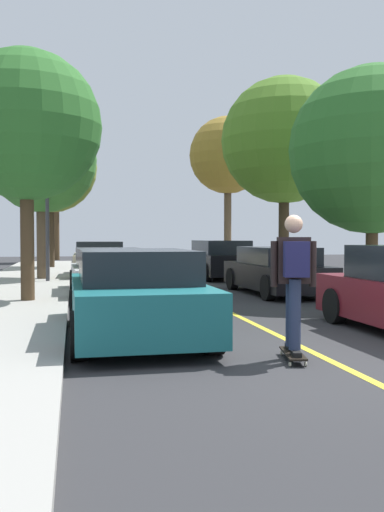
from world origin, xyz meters
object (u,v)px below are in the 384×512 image
at_px(street_tree_right_nearest, 373,151).
at_px(skateboarder, 294,274).
at_px(parked_car_left_far, 99,260).
at_px(street_tree_left_farthest, 56,177).
at_px(parked_car_right_near, 276,271).
at_px(parked_car_left_nearest, 135,295).
at_px(parked_car_left_near, 110,273).
at_px(street_tree_left_nearest, 26,126).
at_px(street_tree_left_far, 51,167).
at_px(street_tree_left_near, 42,160).
at_px(street_tree_right_far, 228,156).
at_px(parked_car_right_far, 220,260).
at_px(skateboard, 293,354).
at_px(streetlamp, 47,184).

bearing_deg(street_tree_right_nearest, skateboarder, -125.72).
relative_size(parked_car_left_far, street_tree_left_farthest, 0.67).
height_order(parked_car_right_near, street_tree_left_farthest, street_tree_left_farthest).
relative_size(parked_car_left_nearest, street_tree_left_farthest, 0.65).
bearing_deg(parked_car_left_near, street_tree_left_nearest, -137.35).
bearing_deg(street_tree_left_far, street_tree_left_near, -90.00).
height_order(parked_car_left_nearest, street_tree_right_far, street_tree_right_far).
bearing_deg(parked_car_right_far, skateboarder, -100.76).
bearing_deg(street_tree_right_far, parked_car_left_near, -118.43).
height_order(parked_car_right_near, street_tree_left_far, street_tree_left_far).
relative_size(parked_car_left_near, skateboard, 4.72).
bearing_deg(street_tree_left_nearest, street_tree_right_far, 58.52).
relative_size(street_tree_left_far, street_tree_right_nearest, 1.20).
bearing_deg(parked_car_right_near, street_tree_right_far, 80.97).
bearing_deg(skateboarder, street_tree_left_farthest, 97.31).
relative_size(parked_car_right_far, street_tree_left_far, 0.67).
relative_size(parked_car_left_far, parked_car_right_near, 1.01).
distance_m(parked_car_left_near, parked_car_right_near, 4.53).
height_order(parked_car_right_near, streetlamp, streetlamp).
height_order(parked_car_left_far, street_tree_left_nearest, street_tree_left_nearest).
xyz_separation_m(parked_car_left_nearest, street_tree_left_nearest, (-1.95, 4.60, 3.39)).
bearing_deg(street_tree_left_far, skateboarder, -79.92).
relative_size(street_tree_left_nearest, street_tree_left_far, 0.82).
height_order(street_tree_left_farthest, street_tree_right_nearest, street_tree_left_farthest).
xyz_separation_m(street_tree_left_near, skateboarder, (3.74, -13.51, -3.10)).
xyz_separation_m(parked_car_left_near, parked_car_right_near, (4.51, -0.33, 0.01)).
relative_size(street_tree_left_far, skateboarder, 3.93).
bearing_deg(street_tree_left_nearest, parked_car_left_nearest, -67.04).
distance_m(parked_car_right_near, skateboarder, 8.56).
bearing_deg(street_tree_left_farthest, parked_car_left_near, -84.64).
distance_m(parked_car_left_near, street_tree_left_nearest, 4.33).
xyz_separation_m(parked_car_right_near, street_tree_left_farthest, (-6.46, 21.07, 4.58)).
bearing_deg(parked_car_left_far, skateboarder, -83.15).
bearing_deg(street_tree_left_far, parked_car_left_nearest, -84.15).
bearing_deg(skateboard, parked_car_right_near, 71.43).
bearing_deg(parked_car_right_far, street_tree_right_nearest, -76.00).
height_order(parked_car_left_far, skateboard, parked_car_left_far).
height_order(parked_car_left_near, street_tree_left_farthest, street_tree_left_farthest).
height_order(street_tree_left_near, skateboarder, street_tree_left_near).
bearing_deg(skateboarder, streetlamp, 106.04).
relative_size(parked_car_left_nearest, parked_car_right_near, 0.97).
xyz_separation_m(parked_car_right_near, skateboarder, (-2.72, -8.10, 0.46)).
bearing_deg(parked_car_left_near, skateboarder, -77.99).
bearing_deg(street_tree_left_nearest, parked_car_left_near, 42.65).
bearing_deg(parked_car_right_near, skateboard, -108.57).
bearing_deg(street_tree_right_far, streetlamp, -135.59).
bearing_deg(street_tree_left_near, street_tree_left_nearest, -90.00).
relative_size(parked_car_right_near, streetlamp, 0.82).
xyz_separation_m(parked_car_left_far, parked_car_right_far, (4.51, -0.61, 0.02)).
bearing_deg(street_tree_left_far, parked_car_right_far, -46.22).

